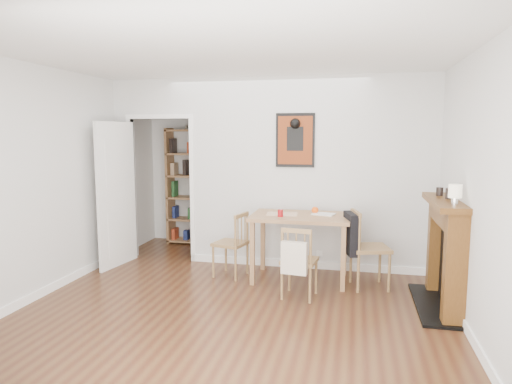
% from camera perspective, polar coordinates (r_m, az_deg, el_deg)
% --- Properties ---
extents(ground, '(5.20, 5.20, 0.00)m').
position_cam_1_polar(ground, '(5.24, -1.72, -13.24)').
color(ground, '#4F3119').
rests_on(ground, ground).
extents(room_shell, '(5.20, 5.20, 5.20)m').
position_cam_1_polar(room_shell, '(6.22, 2.13, 2.32)').
color(room_shell, silver).
rests_on(room_shell, ground).
extents(dining_table, '(1.22, 0.78, 0.83)m').
position_cam_1_polar(dining_table, '(5.73, 5.57, -3.86)').
color(dining_table, '#A2774B').
rests_on(dining_table, ground).
extents(chair_left, '(0.51, 0.51, 0.84)m').
position_cam_1_polar(chair_left, '(5.93, -3.22, -6.53)').
color(chair_left, '#A07B4A').
rests_on(chair_left, ground).
extents(chair_right, '(0.62, 0.57, 0.94)m').
position_cam_1_polar(chair_right, '(5.64, 13.86, -6.78)').
color(chair_right, '#A07B4A').
rests_on(chair_right, ground).
extents(chair_front, '(0.46, 0.51, 0.82)m').
position_cam_1_polar(chair_front, '(5.19, 5.43, -8.60)').
color(chair_front, '#A07B4A').
rests_on(chair_front, ground).
extents(bookshelf, '(0.81, 0.32, 1.93)m').
position_cam_1_polar(bookshelf, '(7.69, -8.04, 0.62)').
color(bookshelf, '#A2774B').
rests_on(bookshelf, ground).
extents(fireplace, '(0.45, 1.25, 1.16)m').
position_cam_1_polar(fireplace, '(5.24, 22.70, -6.76)').
color(fireplace, brown).
rests_on(fireplace, ground).
extents(red_glass, '(0.07, 0.07, 0.09)m').
position_cam_1_polar(red_glass, '(5.58, 3.06, -2.65)').
color(red_glass, maroon).
rests_on(red_glass, dining_table).
extents(orange_fruit, '(0.09, 0.09, 0.09)m').
position_cam_1_polar(orange_fruit, '(5.83, 7.39, -2.26)').
color(orange_fruit, '#F1520C').
rests_on(orange_fruit, dining_table).
extents(placemat, '(0.41, 0.32, 0.00)m').
position_cam_1_polar(placemat, '(5.76, 3.27, -2.75)').
color(placemat, beige).
rests_on(placemat, dining_table).
extents(notebook, '(0.31, 0.26, 0.01)m').
position_cam_1_polar(notebook, '(5.78, 8.46, -2.74)').
color(notebook, silver).
rests_on(notebook, dining_table).
extents(mantel_lamp, '(0.13, 0.13, 0.20)m').
position_cam_1_polar(mantel_lamp, '(4.74, 23.63, -0.05)').
color(mantel_lamp, silver).
rests_on(mantel_lamp, fireplace).
extents(ceramic_jar_a, '(0.09, 0.09, 0.11)m').
position_cam_1_polar(ceramic_jar_a, '(5.18, 23.10, -0.18)').
color(ceramic_jar_a, black).
rests_on(ceramic_jar_a, fireplace).
extents(ceramic_jar_b, '(0.07, 0.07, 0.09)m').
position_cam_1_polar(ceramic_jar_b, '(5.41, 21.97, 0.06)').
color(ceramic_jar_b, black).
rests_on(ceramic_jar_b, fireplace).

